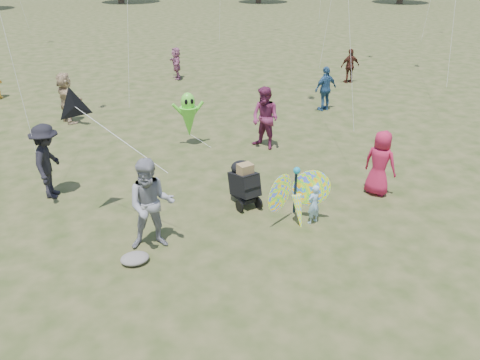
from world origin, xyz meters
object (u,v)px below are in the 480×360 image
Objects in this scene: crowd_b at (48,161)px; crowd_j at (176,63)px; butterfly_kite at (297,197)px; alien_kite at (189,117)px; child_girl at (314,204)px; jogging_stroller at (244,181)px; crowd_d at (66,98)px; crowd_h at (350,66)px; crowd_c at (326,89)px; crowd_a at (380,163)px; adult_man at (151,205)px; crowd_e at (265,118)px.

crowd_b is 12.49m from crowd_j.
crowd_j is 14.41m from butterfly_kite.
crowd_j is 0.87× the size of alien_kite.
child_girl is 1.84m from jogging_stroller.
crowd_d is 10.34m from butterfly_kite.
crowd_j reaches higher than butterfly_kite.
crowd_b is at bearing 33.43° from crowd_h.
crowd_h is (3.12, 3.52, -0.07)m from crowd_c.
adult_man is at bearing 64.05° from crowd_a.
crowd_c is 0.99× the size of alien_kite.
adult_man reaches higher than crowd_c.
alien_kite is at bearing -144.26° from crowd_e.
crowd_b is 15.24m from crowd_h.
crowd_b is 4.68m from alien_kite.
crowd_h is at bearing -141.24° from child_girl.
adult_man is 10.80m from crowd_c.
butterfly_kite is at bearing 73.35° from crowd_a.
adult_man reaches higher than butterfly_kite.
child_girl is 0.55× the size of butterfly_kite.
crowd_b reaches higher than crowd_c.
jogging_stroller is 4.23m from alien_kite.
crowd_d is 0.94× the size of crowd_e.
crowd_a is 4.16m from crowd_e.
alien_kite reaches higher than crowd_j.
crowd_e reaches higher than crowd_a.
crowd_b reaches higher than crowd_a.
butterfly_kite is 5.63m from alien_kite.
adult_man is at bearing 178.61° from butterfly_kite.
crowd_e is at bearing 47.16° from jogging_stroller.
crowd_e is at bearing 56.18° from adult_man.
child_girl is 8.72m from crowd_c.
crowd_h is 1.05× the size of crowd_j.
jogging_stroller is (-5.42, -6.23, -0.24)m from crowd_c.
crowd_c is at bearing -53.94° from crowd_b.
alien_kite is (-1.25, 5.48, 0.29)m from butterfly_kite.
adult_man is 1.09× the size of crowd_d.
crowd_b reaches higher than butterfly_kite.
adult_man is 1.15× the size of butterfly_kite.
crowd_a is (2.22, 0.83, 0.37)m from child_girl.
adult_man is 15.50m from crowd_h.
crowd_d is 1.65× the size of jogging_stroller.
crowd_c reaches higher than jogging_stroller.
crowd_b is 1.05× the size of crowd_d.
crowd_j is (5.40, 11.26, -0.20)m from crowd_b.
crowd_b is 1.12× the size of crowd_c.
crowd_d is at bearing 135.65° from alien_kite.
crowd_b is at bearing 153.58° from crowd_d.
crowd_c is (9.92, 4.37, -0.10)m from crowd_b.
adult_man is 1.79× the size of jogging_stroller.
crowd_b is at bearing -47.58° from child_girl.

